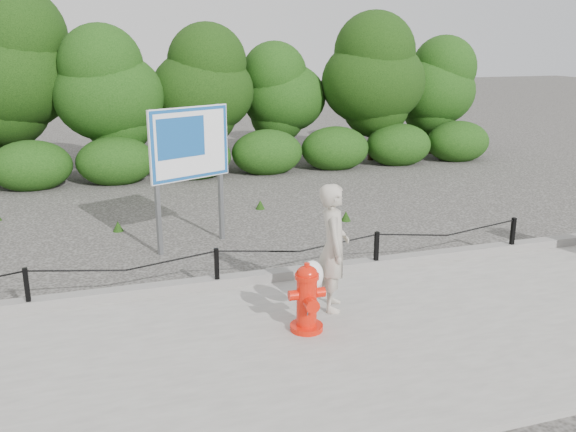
# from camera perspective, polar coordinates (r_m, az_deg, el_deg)

# --- Properties ---
(ground) EXTENTS (90.00, 90.00, 0.00)m
(ground) POSITION_cam_1_polar(r_m,az_deg,el_deg) (8.88, -6.60, -7.18)
(ground) COLOR #2D2B28
(ground) RESTS_ON ground
(sidewalk) EXTENTS (14.00, 4.00, 0.08)m
(sidewalk) POSITION_cam_1_polar(r_m,az_deg,el_deg) (7.11, -3.27, -13.00)
(sidewalk) COLOR gray
(sidewalk) RESTS_ON ground
(curb) EXTENTS (14.00, 0.22, 0.14)m
(curb) POSITION_cam_1_polar(r_m,az_deg,el_deg) (8.87, -6.70, -6.17)
(curb) COLOR slate
(curb) RESTS_ON sidewalk
(chain_barrier) EXTENTS (10.06, 0.06, 0.60)m
(chain_barrier) POSITION_cam_1_polar(r_m,az_deg,el_deg) (8.71, -6.70, -4.42)
(chain_barrier) COLOR black
(chain_barrier) RESTS_ON sidewalk
(treeline) EXTENTS (20.01, 3.68, 4.77)m
(treeline) POSITION_cam_1_polar(r_m,az_deg,el_deg) (17.09, -13.17, 12.03)
(treeline) COLOR black
(treeline) RESTS_ON ground
(fire_hydrant) EXTENTS (0.46, 0.46, 0.87)m
(fire_hydrant) POSITION_cam_1_polar(r_m,az_deg,el_deg) (7.42, 1.79, -7.74)
(fire_hydrant) COLOR red
(fire_hydrant) RESTS_ON sidewalk
(pedestrian) EXTENTS (0.79, 0.71, 1.69)m
(pedestrian) POSITION_cam_1_polar(r_m,az_deg,el_deg) (7.88, 4.14, -3.13)
(pedestrian) COLOR #AAA291
(pedestrian) RESTS_ON sidewalk
(advertising_sign) EXTENTS (1.42, 0.69, 2.44)m
(advertising_sign) POSITION_cam_1_polar(r_m,az_deg,el_deg) (10.43, -9.21, 6.12)
(advertising_sign) COLOR slate
(advertising_sign) RESTS_ON ground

